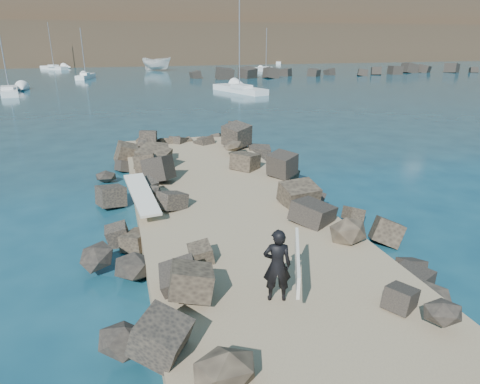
% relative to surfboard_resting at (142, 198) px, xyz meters
% --- Properties ---
extents(ground, '(800.00, 800.00, 0.00)m').
position_rel_surfboard_resting_xyz_m(ground, '(2.80, -0.60, -1.04)').
color(ground, '#0F384C').
rests_on(ground, ground).
extents(jetty, '(6.00, 26.00, 0.60)m').
position_rel_surfboard_resting_xyz_m(jetty, '(2.80, -2.60, -0.74)').
color(jetty, '#8C7759').
rests_on(jetty, ground).
extents(riprap_left, '(2.60, 22.00, 1.00)m').
position_rel_surfboard_resting_xyz_m(riprap_left, '(-0.10, -2.10, -0.54)').
color(riprap_left, black).
rests_on(riprap_left, ground).
extents(riprap_right, '(2.60, 22.00, 1.00)m').
position_rel_surfboard_resting_xyz_m(riprap_right, '(5.70, -2.10, -0.54)').
color(riprap_right, black).
rests_on(riprap_right, ground).
extents(breakwater_secondary, '(52.00, 4.00, 1.20)m').
position_rel_surfboard_resting_xyz_m(breakwater_secondary, '(37.80, 54.40, -0.44)').
color(breakwater_secondary, black).
rests_on(breakwater_secondary, ground).
extents(headland, '(360.00, 140.00, 32.00)m').
position_rel_surfboard_resting_xyz_m(headland, '(12.80, 159.40, 14.96)').
color(headland, '#2D4919').
rests_on(headland, ground).
extents(surfboard_resting, '(1.00, 2.65, 0.09)m').
position_rel_surfboard_resting_xyz_m(surfboard_resting, '(0.00, 0.00, 0.00)').
color(surfboard_resting, silver).
rests_on(surfboard_resting, riprap_left).
extents(boat_imported, '(6.58, 6.43, 2.58)m').
position_rel_surfboard_resting_xyz_m(boat_imported, '(8.25, 75.23, 0.25)').
color(boat_imported, silver).
rests_on(boat_imported, ground).
extents(surfer_with_board, '(1.19, 1.88, 1.62)m').
position_rel_surfboard_resting_xyz_m(surfer_with_board, '(2.41, -5.88, 0.37)').
color(surfer_with_board, black).
rests_on(surfer_with_board, jetty).
extents(sailboat_b, '(2.86, 6.36, 7.59)m').
position_rel_surfboard_resting_xyz_m(sailboat_b, '(-4.40, 59.68, -0.69)').
color(sailboat_b, white).
rests_on(sailboat_b, ground).
extents(sailboat_e, '(5.95, 7.06, 9.12)m').
position_rel_surfboard_resting_xyz_m(sailboat_e, '(-11.62, 84.25, -0.70)').
color(sailboat_e, white).
rests_on(sailboat_e, ground).
extents(sailboat_c, '(4.56, 8.76, 10.22)m').
position_rel_surfboard_resting_xyz_m(sailboat_c, '(13.57, 35.38, -0.70)').
color(sailboat_c, white).
rests_on(sailboat_c, ground).
extents(sailboat_f, '(2.06, 5.45, 6.61)m').
position_rel_surfboard_resting_xyz_m(sailboat_f, '(39.59, 91.55, -0.69)').
color(sailboat_f, white).
rests_on(sailboat_f, ground).
extents(sailboat_a, '(3.06, 7.74, 9.07)m').
position_rel_surfboard_resting_xyz_m(sailboat_a, '(-11.70, 40.92, -0.70)').
color(sailboat_a, white).
rests_on(sailboat_a, ground).
extents(sailboat_d, '(2.65, 6.70, 7.95)m').
position_rel_surfboard_resting_xyz_m(sailboat_d, '(27.75, 66.14, -0.70)').
color(sailboat_d, white).
rests_on(sailboat_d, ground).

